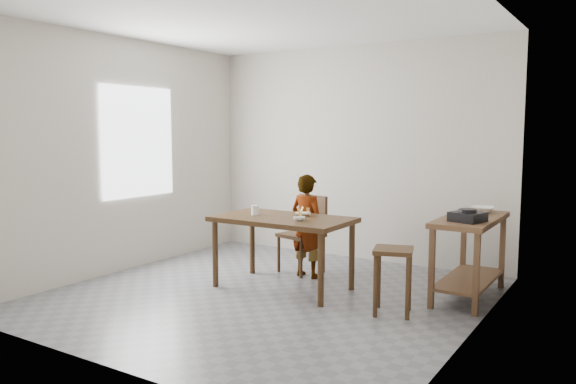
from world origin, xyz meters
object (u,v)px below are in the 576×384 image
Objects in this scene: prep_counter at (469,257)px; stool at (393,281)px; dining_table at (283,253)px; dining_chair at (301,235)px; child at (307,226)px.

prep_counter is 0.98m from stool.
prep_counter is at bearing 22.15° from dining_table.
dining_table is 1.17× the size of prep_counter.
dining_table is 0.70m from dining_chair.
dining_chair is 1.49× the size of stool.
child is (-0.02, 0.54, 0.20)m from dining_table.
dining_table is 1.28m from stool.
child is at bearing -25.05° from dining_chair.
dining_table is at bearing 172.76° from stool.
stool is at bearing -117.48° from prep_counter.
dining_table is at bearing -157.85° from prep_counter.
prep_counter is at bearing -167.95° from child.
child is 1.94× the size of stool.
dining_chair is at bearing -179.07° from prep_counter.
dining_chair is 1.68m from stool.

